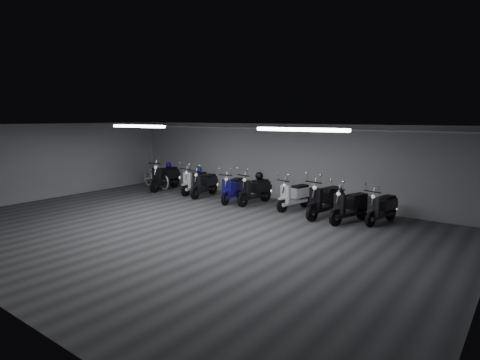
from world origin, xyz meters
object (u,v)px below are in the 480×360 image
Objects in this scene: scooter_3 at (204,180)px; scooter_5 at (255,185)px; scooter_4 at (233,184)px; bicycle at (156,173)px; scooter_7 at (325,194)px; helmet_1 at (199,170)px; scooter_9 at (382,202)px; scooter_6 at (294,191)px; helmet_0 at (259,176)px; scooter_0 at (165,173)px; scooter_2 at (195,177)px; helmet_2 at (169,165)px; scooter_8 at (350,200)px.

scooter_5 is at bearing -5.38° from scooter_3.
scooter_4 is at bearing -10.22° from scooter_3.
bicycle is (-4.43, 0.29, -0.00)m from scooter_4.
scooter_7 reaches higher than scooter_5.
scooter_4 reaches higher than helmet_1.
scooter_9 is at bearing -8.54° from scooter_4.
scooter_6 is at bearing 10.18° from scooter_5.
scooter_0 is at bearing -176.94° from helmet_0.
scooter_7 is at bearing -8.85° from scooter_2.
helmet_2 is (-6.15, 0.18, 0.40)m from scooter_6.
scooter_5 is at bearing -167.24° from scooter_9.
scooter_5 is at bearing -164.85° from scooter_6.
helmet_2 is at bearing -170.10° from scooter_6.
scooter_6 is at bearing -3.77° from helmet_1.
helmet_0 is (-2.75, 0.49, 0.26)m from scooter_7.
helmet_0 is at bearing 13.64° from scooter_4.
scooter_9 is at bearing 48.96° from scooter_8.
helmet_1 is at bearing 139.74° from scooter_3.
scooter_8 is 0.88m from scooter_9.
scooter_3 is at bearing -171.67° from scooter_5.
scooter_3 is at bearing -8.49° from helmet_2.
scooter_9 is (5.23, 0.21, -0.03)m from scooter_4.
scooter_9 is at bearing -5.71° from scooter_2.
helmet_1 is at bearing -168.11° from scooter_8.
scooter_5 is at bearing -96.62° from helmet_0.
scooter_2 is 4.52m from scooter_6.
bicycle is (-8.06, 0.38, -0.07)m from scooter_7.
scooter_6 is 1.03× the size of scooter_9.
scooter_3 reaches higher than scooter_2.
scooter_0 reaches higher than helmet_2.
scooter_5 is 1.08× the size of scooter_9.
helmet_0 is (-1.50, 0.15, 0.34)m from scooter_6.
scooter_2 is at bearing -169.08° from scooter_6.
scooter_0 is 1.62m from helmet_1.
scooter_4 is 6.88× the size of helmet_1.
scooter_8 is at bearing -10.11° from scooter_3.
scooter_3 is 5.94m from scooter_8.
scooter_3 reaches higher than helmet_0.
helmet_2 is (-1.63, 0.13, 0.38)m from scooter_2.
scooter_0 is 4.62m from helmet_0.
scooter_5 reaches higher than bicycle.
scooter_6 is at bearing -79.19° from bicycle.
helmet_0 is (-4.35, 0.19, 0.36)m from scooter_9.
helmet_2 is at bearing -174.10° from scooter_7.
scooter_7 is (7.36, -0.24, -0.02)m from scooter_0.
bicycle is (-0.70, 0.14, -0.09)m from scooter_0.
scooter_7 is at bearing -81.50° from bicycle.
helmet_2 is at bearing 170.46° from scooter_2.
scooter_0 is at bearing 171.08° from scooter_3.
scooter_4 is at bearing -155.53° from helmet_0.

